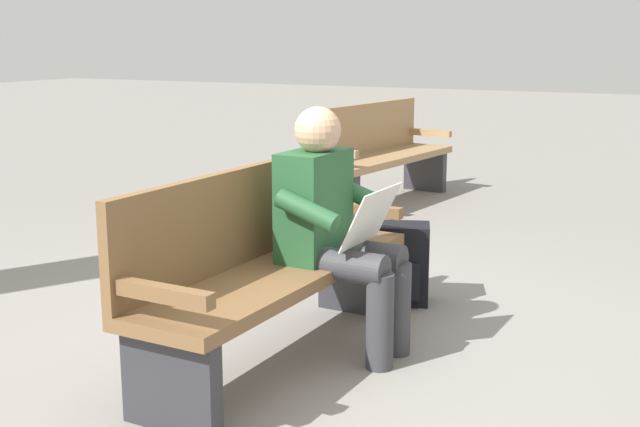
{
  "coord_description": "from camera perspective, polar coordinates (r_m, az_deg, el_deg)",
  "views": [
    {
      "loc": [
        3.17,
        1.81,
        1.5
      ],
      "look_at": [
        -0.12,
        0.15,
        0.7
      ],
      "focal_mm": 46.08,
      "sensor_mm": 36.0,
      "label": 1
    }
  ],
  "objects": [
    {
      "name": "backpack",
      "position": [
        4.71,
        5.65,
        -3.53
      ],
      "size": [
        0.34,
        0.37,
        0.46
      ],
      "rotation": [
        0.0,
        0.0,
        5.06
      ],
      "color": "black",
      "rests_on": "ground"
    },
    {
      "name": "ground_plane",
      "position": [
        3.94,
        -2.77,
        -10.11
      ],
      "size": [
        40.0,
        40.0,
        0.0
      ],
      "primitive_type": "plane",
      "color": "gray"
    },
    {
      "name": "person_seated",
      "position": [
        3.88,
        1.04,
        -0.75
      ],
      "size": [
        0.58,
        0.58,
        1.18
      ],
      "rotation": [
        0.0,
        0.0,
        -0.04
      ],
      "color": "#23512D",
      "rests_on": "ground"
    },
    {
      "name": "bench_near",
      "position": [
        3.83,
        -3.74,
        -3.54
      ],
      "size": [
        1.82,
        0.55,
        0.9
      ],
      "rotation": [
        0.0,
        0.0,
        -0.04
      ],
      "color": "brown",
      "rests_on": "ground"
    },
    {
      "name": "bench_far",
      "position": [
        7.49,
        4.04,
        4.2
      ],
      "size": [
        1.85,
        0.72,
        0.9
      ],
      "rotation": [
        0.0,
        0.0,
        -0.14
      ],
      "color": "#9E7A51",
      "rests_on": "ground"
    }
  ]
}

